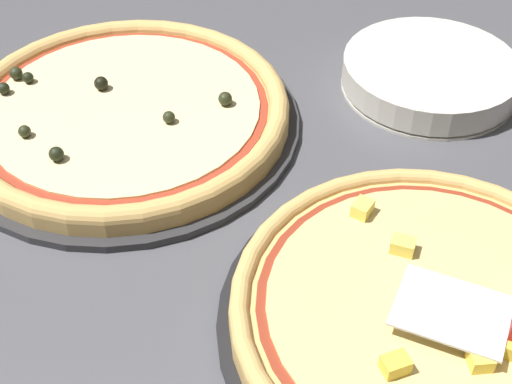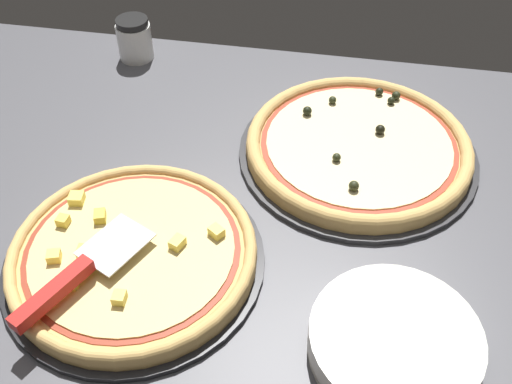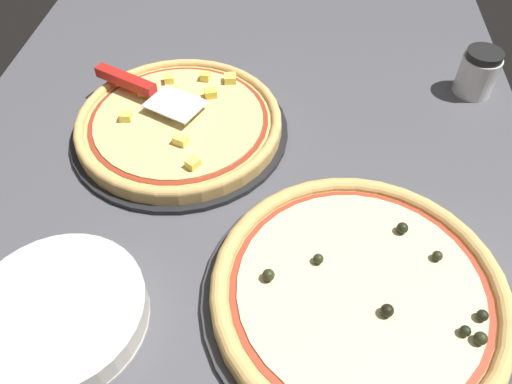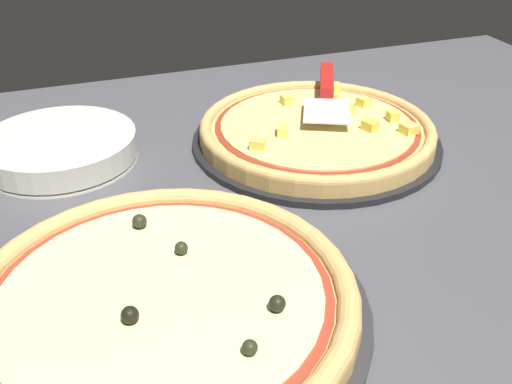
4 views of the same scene
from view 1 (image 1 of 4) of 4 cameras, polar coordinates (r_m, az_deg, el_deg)
ground_plane at (r=71.87cm, az=3.50°, el=-8.80°), size 140.35×104.67×3.60cm
pizza_pan_front at (r=69.16cm, az=13.63°, el=-10.23°), size 39.47×39.47×1.00cm
pizza_front at (r=67.48cm, az=13.95°, el=-9.17°), size 37.10×37.10×3.99cm
pizza_pan_back at (r=90.45cm, az=-10.26°, el=5.47°), size 42.93×42.93×1.00cm
pizza_back at (r=89.30cm, az=-10.43°, el=6.46°), size 40.35×40.35×3.92cm
plate_stack at (r=97.57cm, az=13.72°, el=9.11°), size 22.92×22.92×4.20cm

